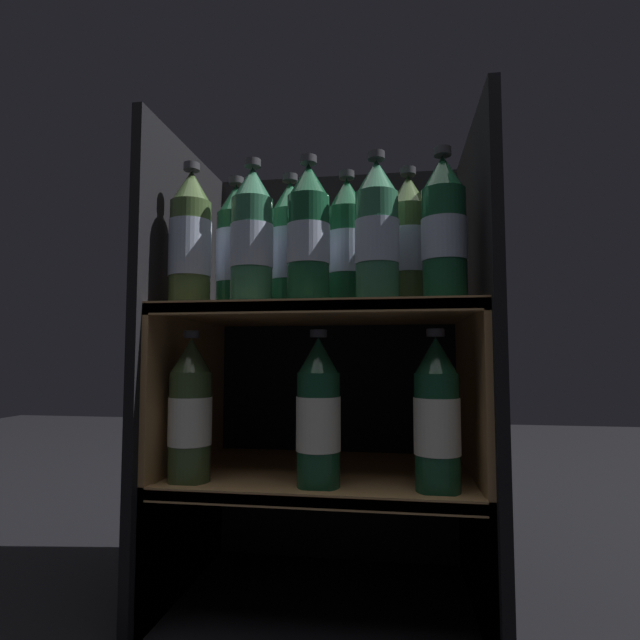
% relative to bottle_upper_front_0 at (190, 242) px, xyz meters
% --- Properties ---
extents(fridge_back_wall, '(0.65, 0.02, 0.96)m').
position_rel_bottle_upper_front_0_xyz_m(fridge_back_wall, '(0.25, 0.35, -0.24)').
color(fridge_back_wall, black).
rests_on(fridge_back_wall, ground_plane).
extents(fridge_side_left, '(0.02, 0.45, 0.96)m').
position_rel_bottle_upper_front_0_xyz_m(fridge_side_left, '(-0.07, 0.13, -0.24)').
color(fridge_side_left, black).
rests_on(fridge_side_left, ground_plane).
extents(fridge_side_right, '(0.02, 0.45, 0.96)m').
position_rel_bottle_upper_front_0_xyz_m(fridge_side_right, '(0.56, 0.13, -0.24)').
color(fridge_side_right, black).
rests_on(fridge_side_right, ground_plane).
extents(shelf_lower, '(0.61, 0.41, 0.26)m').
position_rel_bottle_upper_front_0_xyz_m(shelf_lower, '(0.25, 0.12, -0.51)').
color(shelf_lower, '#9E7547').
rests_on(shelf_lower, ground_plane).
extents(shelf_upper, '(0.61, 0.41, 0.59)m').
position_rel_bottle_upper_front_0_xyz_m(shelf_upper, '(0.25, 0.13, -0.29)').
color(shelf_upper, '#9E7547').
rests_on(shelf_upper, ground_plane).
extents(bottle_upper_front_0, '(0.08, 0.08, 0.28)m').
position_rel_bottle_upper_front_0_xyz_m(bottle_upper_front_0, '(0.00, 0.00, 0.00)').
color(bottle_upper_front_0, '#384C28').
rests_on(bottle_upper_front_0, shelf_upper).
extents(bottle_upper_front_1, '(0.08, 0.08, 0.28)m').
position_rel_bottle_upper_front_0_xyz_m(bottle_upper_front_1, '(0.12, 0.00, 0.00)').
color(bottle_upper_front_1, '#285B42').
rests_on(bottle_upper_front_1, shelf_upper).
extents(bottle_upper_front_2, '(0.08, 0.08, 0.28)m').
position_rel_bottle_upper_front_0_xyz_m(bottle_upper_front_2, '(0.23, 0.00, 0.00)').
color(bottle_upper_front_2, '#144228').
rests_on(bottle_upper_front_2, shelf_upper).
extents(bottle_upper_front_3, '(0.08, 0.08, 0.28)m').
position_rel_bottle_upper_front_0_xyz_m(bottle_upper_front_3, '(0.36, 0.00, 0.00)').
color(bottle_upper_front_3, '#285B42').
rests_on(bottle_upper_front_3, shelf_upper).
extents(bottle_upper_front_4, '(0.08, 0.08, 0.28)m').
position_rel_bottle_upper_front_0_xyz_m(bottle_upper_front_4, '(0.48, 0.00, 0.00)').
color(bottle_upper_front_4, '#144228').
rests_on(bottle_upper_front_4, shelf_upper).
extents(bottle_upper_back_0, '(0.08, 0.08, 0.28)m').
position_rel_bottle_upper_front_0_xyz_m(bottle_upper_back_0, '(0.06, 0.09, -0.00)').
color(bottle_upper_back_0, '#144228').
rests_on(bottle_upper_back_0, shelf_upper).
extents(bottle_upper_back_1, '(0.08, 0.08, 0.28)m').
position_rel_bottle_upper_front_0_xyz_m(bottle_upper_back_1, '(0.18, 0.09, 0.00)').
color(bottle_upper_back_1, '#1E5638').
rests_on(bottle_upper_back_1, shelf_upper).
extents(bottle_upper_back_2, '(0.08, 0.08, 0.28)m').
position_rel_bottle_upper_front_0_xyz_m(bottle_upper_back_2, '(0.30, 0.09, 0.00)').
color(bottle_upper_back_2, '#144228').
rests_on(bottle_upper_back_2, shelf_upper).
extents(bottle_upper_back_3, '(0.08, 0.08, 0.28)m').
position_rel_bottle_upper_front_0_xyz_m(bottle_upper_back_3, '(0.42, 0.09, 0.00)').
color(bottle_upper_back_3, '#384C28').
rests_on(bottle_upper_back_3, shelf_upper).
extents(bottle_lower_front_0, '(0.08, 0.08, 0.28)m').
position_rel_bottle_upper_front_0_xyz_m(bottle_lower_front_0, '(0.01, 0.00, -0.33)').
color(bottle_lower_front_0, '#384C28').
rests_on(bottle_lower_front_0, shelf_lower).
extents(bottle_lower_front_1, '(0.08, 0.08, 0.28)m').
position_rel_bottle_upper_front_0_xyz_m(bottle_lower_front_1, '(0.25, 0.00, -0.33)').
color(bottle_lower_front_1, '#144228').
rests_on(bottle_lower_front_1, shelf_lower).
extents(bottle_lower_front_2, '(0.08, 0.08, 0.28)m').
position_rel_bottle_upper_front_0_xyz_m(bottle_lower_front_2, '(0.46, 0.00, -0.33)').
color(bottle_lower_front_2, '#144228').
rests_on(bottle_lower_front_2, shelf_lower).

